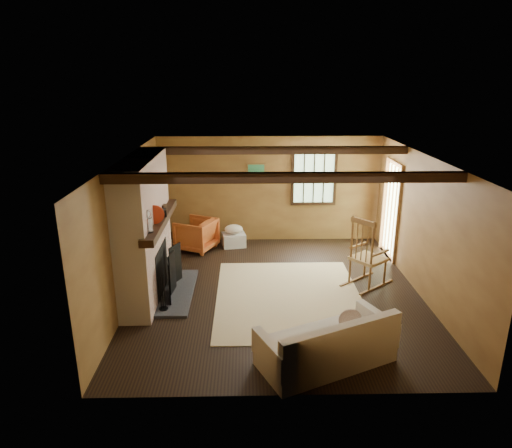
{
  "coord_description": "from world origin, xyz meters",
  "views": [
    {
      "loc": [
        -0.52,
        -7.31,
        3.65
      ],
      "look_at": [
        -0.35,
        0.4,
        1.14
      ],
      "focal_mm": 32.0,
      "sensor_mm": 36.0,
      "label": 1
    }
  ],
  "objects_px": {
    "rocking_chair": "(367,257)",
    "armchair": "(196,234)",
    "sofa": "(329,347)",
    "fireplace": "(146,234)",
    "laundry_basket": "(234,240)"
  },
  "relations": [
    {
      "from": "rocking_chair",
      "to": "laundry_basket",
      "type": "relative_size",
      "value": 2.62
    },
    {
      "from": "fireplace",
      "to": "armchair",
      "type": "height_order",
      "value": "fireplace"
    },
    {
      "from": "fireplace",
      "to": "laundry_basket",
      "type": "distance_m",
      "value": 2.88
    },
    {
      "from": "armchair",
      "to": "sofa",
      "type": "bearing_deg",
      "value": 52.41
    },
    {
      "from": "rocking_chair",
      "to": "armchair",
      "type": "height_order",
      "value": "rocking_chair"
    },
    {
      "from": "fireplace",
      "to": "sofa",
      "type": "relative_size",
      "value": 1.22
    },
    {
      "from": "rocking_chair",
      "to": "laundry_basket",
      "type": "distance_m",
      "value": 3.22
    },
    {
      "from": "rocking_chair",
      "to": "laundry_basket",
      "type": "height_order",
      "value": "rocking_chair"
    },
    {
      "from": "fireplace",
      "to": "armchair",
      "type": "distance_m",
      "value": 2.34
    },
    {
      "from": "rocking_chair",
      "to": "laundry_basket",
      "type": "xyz_separation_m",
      "value": [
        -2.45,
        2.05,
        -0.4
      ]
    },
    {
      "from": "laundry_basket",
      "to": "armchair",
      "type": "distance_m",
      "value": 0.86
    },
    {
      "from": "sofa",
      "to": "laundry_basket",
      "type": "xyz_separation_m",
      "value": [
        -1.36,
        4.45,
        -0.11
      ]
    },
    {
      "from": "armchair",
      "to": "rocking_chair",
      "type": "bearing_deg",
      "value": 85.71
    },
    {
      "from": "rocking_chair",
      "to": "sofa",
      "type": "height_order",
      "value": "rocking_chair"
    },
    {
      "from": "fireplace",
      "to": "laundry_basket",
      "type": "xyz_separation_m",
      "value": [
        1.42,
        2.31,
        -0.95
      ]
    }
  ]
}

